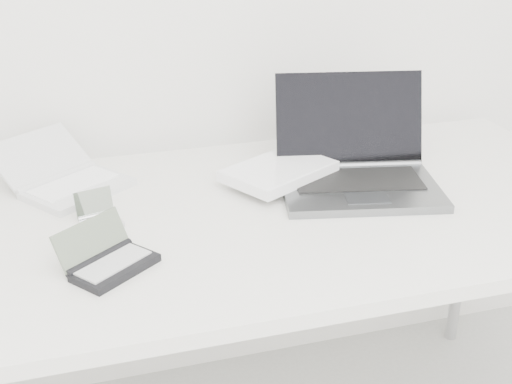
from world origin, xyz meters
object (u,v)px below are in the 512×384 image
object	(u,v)px
desk	(264,228)
laptop_large	(334,169)
palmtop_charcoal	(108,260)
netbook_open_white	(66,179)

from	to	relation	value
desk	laptop_large	world-z (taller)	laptop_large
desk	palmtop_charcoal	bearing A→B (deg)	-155.20
laptop_large	palmtop_charcoal	distance (m)	0.58
laptop_large	palmtop_charcoal	world-z (taller)	laptop_large
desk	palmtop_charcoal	size ratio (longest dim) A/B	8.27
desk	netbook_open_white	size ratio (longest dim) A/B	4.66
desk	laptop_large	size ratio (longest dim) A/B	3.12
desk	laptop_large	bearing A→B (deg)	22.21
netbook_open_white	palmtop_charcoal	size ratio (longest dim) A/B	1.78
desk	palmtop_charcoal	distance (m)	0.38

